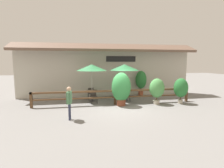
{
  "coord_description": "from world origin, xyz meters",
  "views": [
    {
      "loc": [
        -2.25,
        -9.89,
        2.74
      ],
      "look_at": [
        -0.15,
        1.35,
        1.31
      ],
      "focal_mm": 28.0,
      "sensor_mm": 36.0,
      "label": 1
    }
  ],
  "objects_px": {
    "dining_table_middle": "(124,91)",
    "dining_table_near": "(92,93)",
    "patio_umbrella_middle": "(124,67)",
    "potted_plant_corner_fern": "(141,81)",
    "potted_plant_broad_leaf": "(181,88)",
    "chair_near_streetside": "(94,96)",
    "chair_middle_streetside": "(126,95)",
    "chair_middle_wallside": "(122,92)",
    "potted_plant_tall_tropical": "(157,89)",
    "chair_near_wallside": "(91,93)",
    "potted_plant_small_flowering": "(121,88)",
    "patio_umbrella_near": "(92,68)",
    "pedestrian": "(69,99)"
  },
  "relations": [
    {
      "from": "dining_table_middle",
      "to": "dining_table_near",
      "type": "bearing_deg",
      "value": -179.62
    },
    {
      "from": "patio_umbrella_middle",
      "to": "potted_plant_corner_fern",
      "type": "distance_m",
      "value": 2.38
    },
    {
      "from": "patio_umbrella_middle",
      "to": "potted_plant_broad_leaf",
      "type": "bearing_deg",
      "value": -28.32
    },
    {
      "from": "potted_plant_corner_fern",
      "to": "patio_umbrella_middle",
      "type": "bearing_deg",
      "value": -144.84
    },
    {
      "from": "chair_near_streetside",
      "to": "patio_umbrella_middle",
      "type": "bearing_deg",
      "value": 8.85
    },
    {
      "from": "dining_table_near",
      "to": "chair_near_streetside",
      "type": "relative_size",
      "value": 0.95
    },
    {
      "from": "chair_middle_streetside",
      "to": "potted_plant_broad_leaf",
      "type": "xyz_separation_m",
      "value": [
        3.47,
        -1.15,
        0.54
      ]
    },
    {
      "from": "potted_plant_corner_fern",
      "to": "dining_table_middle",
      "type": "bearing_deg",
      "value": -144.84
    },
    {
      "from": "potted_plant_corner_fern",
      "to": "chair_middle_wallside",
      "type": "bearing_deg",
      "value": -162.76
    },
    {
      "from": "dining_table_middle",
      "to": "potted_plant_tall_tropical",
      "type": "distance_m",
      "value": 2.48
    },
    {
      "from": "potted_plant_corner_fern",
      "to": "potted_plant_tall_tropical",
      "type": "bearing_deg",
      "value": -89.25
    },
    {
      "from": "dining_table_middle",
      "to": "potted_plant_tall_tropical",
      "type": "xyz_separation_m",
      "value": [
        1.76,
        -1.7,
        0.42
      ]
    },
    {
      "from": "chair_near_wallside",
      "to": "potted_plant_broad_leaf",
      "type": "relative_size",
      "value": 0.51
    },
    {
      "from": "potted_plant_small_flowering",
      "to": "patio_umbrella_near",
      "type": "bearing_deg",
      "value": 136.37
    },
    {
      "from": "chair_middle_wallside",
      "to": "potted_plant_corner_fern",
      "type": "xyz_separation_m",
      "value": [
        1.73,
        0.54,
        0.76
      ]
    },
    {
      "from": "pedestrian",
      "to": "dining_table_near",
      "type": "bearing_deg",
      "value": 168.49
    },
    {
      "from": "dining_table_middle",
      "to": "chair_middle_wallside",
      "type": "distance_m",
      "value": 0.69
    },
    {
      "from": "chair_near_wallside",
      "to": "pedestrian",
      "type": "xyz_separation_m",
      "value": [
        -1.3,
        -4.54,
        0.53
      ]
    },
    {
      "from": "chair_near_streetside",
      "to": "chair_middle_streetside",
      "type": "distance_m",
      "value": 2.21
    },
    {
      "from": "chair_near_wallside",
      "to": "potted_plant_broad_leaf",
      "type": "distance_m",
      "value": 6.31
    },
    {
      "from": "patio_umbrella_near",
      "to": "chair_middle_wallside",
      "type": "distance_m",
      "value": 3.08
    },
    {
      "from": "chair_near_streetside",
      "to": "potted_plant_broad_leaf",
      "type": "bearing_deg",
      "value": -18.82
    },
    {
      "from": "dining_table_near",
      "to": "dining_table_middle",
      "type": "distance_m",
      "value": 2.35
    },
    {
      "from": "patio_umbrella_near",
      "to": "patio_umbrella_middle",
      "type": "relative_size",
      "value": 1.0
    },
    {
      "from": "chair_near_wallside",
      "to": "potted_plant_tall_tropical",
      "type": "distance_m",
      "value": 4.79
    },
    {
      "from": "dining_table_near",
      "to": "chair_middle_wallside",
      "type": "relative_size",
      "value": 0.95
    },
    {
      "from": "chair_middle_streetside",
      "to": "pedestrian",
      "type": "height_order",
      "value": "pedestrian"
    },
    {
      "from": "chair_near_streetside",
      "to": "chair_near_wallside",
      "type": "distance_m",
      "value": 1.28
    },
    {
      "from": "patio_umbrella_near",
      "to": "dining_table_middle",
      "type": "relative_size",
      "value": 3.19
    },
    {
      "from": "chair_near_wallside",
      "to": "patio_umbrella_middle",
      "type": "relative_size",
      "value": 0.33
    },
    {
      "from": "chair_near_wallside",
      "to": "potted_plant_broad_leaf",
      "type": "xyz_separation_m",
      "value": [
        5.79,
        -2.45,
        0.54
      ]
    },
    {
      "from": "potted_plant_tall_tropical",
      "to": "chair_middle_wallside",
      "type": "bearing_deg",
      "value": 126.59
    },
    {
      "from": "chair_middle_streetside",
      "to": "potted_plant_corner_fern",
      "type": "bearing_deg",
      "value": 32.88
    },
    {
      "from": "dining_table_near",
      "to": "chair_near_wallside",
      "type": "xyz_separation_m",
      "value": [
        -0.04,
        0.64,
        -0.12
      ]
    },
    {
      "from": "patio_umbrella_near",
      "to": "potted_plant_small_flowering",
      "type": "height_order",
      "value": "patio_umbrella_near"
    },
    {
      "from": "dining_table_near",
      "to": "pedestrian",
      "type": "distance_m",
      "value": 4.14
    },
    {
      "from": "chair_middle_wallside",
      "to": "pedestrian",
      "type": "distance_m",
      "value": 5.91
    },
    {
      "from": "patio_umbrella_near",
      "to": "chair_middle_streetside",
      "type": "distance_m",
      "value": 3.03
    },
    {
      "from": "chair_near_streetside",
      "to": "potted_plant_small_flowering",
      "type": "xyz_separation_m",
      "value": [
        1.66,
        -1.0,
        0.64
      ]
    },
    {
      "from": "potted_plant_broad_leaf",
      "to": "potted_plant_corner_fern",
      "type": "xyz_separation_m",
      "value": [
        -1.68,
        3.04,
        0.22
      ]
    },
    {
      "from": "patio_umbrella_near",
      "to": "patio_umbrella_middle",
      "type": "distance_m",
      "value": 2.35
    },
    {
      "from": "chair_middle_wallside",
      "to": "potted_plant_broad_leaf",
      "type": "relative_size",
      "value": 0.51
    },
    {
      "from": "chair_middle_wallside",
      "to": "potted_plant_tall_tropical",
      "type": "xyz_separation_m",
      "value": [
        1.76,
        -2.38,
        0.53
      ]
    },
    {
      "from": "chair_near_streetside",
      "to": "chair_middle_streetside",
      "type": "xyz_separation_m",
      "value": [
        2.21,
        -0.02,
        0.0
      ]
    },
    {
      "from": "chair_middle_streetside",
      "to": "potted_plant_small_flowering",
      "type": "height_order",
      "value": "potted_plant_small_flowering"
    },
    {
      "from": "chair_near_wallside",
      "to": "potted_plant_small_flowering",
      "type": "relative_size",
      "value": 0.41
    },
    {
      "from": "chair_middle_wallside",
      "to": "potted_plant_tall_tropical",
      "type": "height_order",
      "value": "potted_plant_tall_tropical"
    },
    {
      "from": "dining_table_middle",
      "to": "potted_plant_corner_fern",
      "type": "distance_m",
      "value": 2.2
    },
    {
      "from": "patio_umbrella_middle",
      "to": "potted_plant_corner_fern",
      "type": "bearing_deg",
      "value": 35.16
    },
    {
      "from": "potted_plant_broad_leaf",
      "to": "dining_table_near",
      "type": "bearing_deg",
      "value": 162.48
    }
  ]
}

